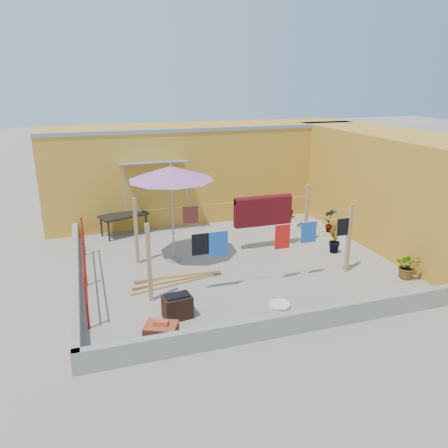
{
  "coord_description": "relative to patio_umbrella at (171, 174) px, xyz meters",
  "views": [
    {
      "loc": [
        -3.65,
        -10.18,
        4.67
      ],
      "look_at": [
        -0.24,
        0.3,
        1.02
      ],
      "focal_mm": 35.0,
      "sensor_mm": 36.0,
      "label": 1
    }
  ],
  "objects": [
    {
      "name": "ground",
      "position": [
        1.54,
        -0.66,
        -2.4
      ],
      "size": [
        80.0,
        80.0,
        0.0
      ],
      "primitive_type": "plane",
      "color": "#9E998E",
      "rests_on": "ground"
    },
    {
      "name": "wall_back",
      "position": [
        2.04,
        4.03,
        -0.79
      ],
      "size": [
        11.0,
        3.27,
        3.21
      ],
      "color": "#C1842A",
      "rests_on": "ground"
    },
    {
      "name": "wall_right",
      "position": [
        6.74,
        -0.66,
        -0.8
      ],
      "size": [
        2.4,
        9.0,
        3.2
      ],
      "primitive_type": "cube",
      "color": "#C1842A",
      "rests_on": "ground"
    },
    {
      "name": "parapet_front",
      "position": [
        1.54,
        -4.24,
        -2.18
      ],
      "size": [
        8.3,
        0.16,
        0.44
      ],
      "primitive_type": "cube",
      "color": "gray",
      "rests_on": "ground"
    },
    {
      "name": "parapet_left",
      "position": [
        -2.54,
        -0.66,
        -2.18
      ],
      "size": [
        0.16,
        7.3,
        0.44
      ],
      "primitive_type": "cube",
      "color": "gray",
      "rests_on": "ground"
    },
    {
      "name": "red_railing",
      "position": [
        -2.31,
        -0.86,
        -1.68
      ],
      "size": [
        0.05,
        4.2,
        1.1
      ],
      "color": "#A21810",
      "rests_on": "ground"
    },
    {
      "name": "clothesline_rig",
      "position": [
        2.4,
        -0.15,
        -1.32
      ],
      "size": [
        5.09,
        2.35,
        1.8
      ],
      "color": "tan",
      "rests_on": "ground"
    },
    {
      "name": "patio_umbrella",
      "position": [
        0.0,
        0.0,
        0.0
      ],
      "size": [
        2.38,
        2.38,
        2.67
      ],
      "color": "gray",
      "rests_on": "ground"
    },
    {
      "name": "outdoor_table",
      "position": [
        -1.07,
        2.54,
        -1.79
      ],
      "size": [
        1.59,
        1.15,
        0.67
      ],
      "color": "black",
      "rests_on": "ground"
    },
    {
      "name": "brick_stack",
      "position": [
        -1.05,
        -3.86,
        -2.18
      ],
      "size": [
        0.71,
        0.63,
        0.51
      ],
      "color": "#9A4323",
      "rests_on": "ground"
    },
    {
      "name": "lumber_pile",
      "position": [
        -0.25,
        -1.33,
        -2.33
      ],
      "size": [
        2.31,
        0.63,
        0.14
      ],
      "color": "tan",
      "rests_on": "ground"
    },
    {
      "name": "brazier",
      "position": [
        -0.55,
        -2.97,
        -2.15
      ],
      "size": [
        0.62,
        0.45,
        0.52
      ],
      "color": "black",
      "rests_on": "ground"
    },
    {
      "name": "white_basin",
      "position": [
        1.64,
        -3.22,
        -2.36
      ],
      "size": [
        0.48,
        0.48,
        0.08
      ],
      "color": "silver",
      "rests_on": "ground"
    },
    {
      "name": "water_jug_a",
      "position": [
        5.24,
        -0.11,
        -2.24
      ],
      "size": [
        0.23,
        0.23,
        0.36
      ],
      "color": "silver",
      "rests_on": "ground"
    },
    {
      "name": "water_jug_b",
      "position": [
        5.24,
        -0.08,
        -2.23
      ],
      "size": [
        0.25,
        0.25,
        0.38
      ],
      "color": "silver",
      "rests_on": "ground"
    },
    {
      "name": "green_hose",
      "position": [
        4.77,
        1.52,
        -2.36
      ],
      "size": [
        0.51,
        0.51,
        0.08
      ],
      "color": "#186E19",
      "rests_on": "ground"
    },
    {
      "name": "plant_back_a",
      "position": [
        3.76,
        2.54,
        -2.04
      ],
      "size": [
        0.82,
        0.78,
        0.72
      ],
      "primitive_type": "imported",
      "rotation": [
        0.0,
        0.0,
        0.43
      ],
      "color": "#285F1B",
      "rests_on": "ground"
    },
    {
      "name": "plant_back_b",
      "position": [
        4.63,
        2.54,
        -2.05
      ],
      "size": [
        0.45,
        0.45,
        0.69
      ],
      "primitive_type": "imported",
      "rotation": [
        0.0,
        0.0,
        1.41
      ],
      "color": "#285F1B",
      "rests_on": "ground"
    },
    {
      "name": "plant_right_a",
      "position": [
        5.24,
        0.76,
        -2.0
      ],
      "size": [
        0.45,
        0.33,
        0.8
      ],
      "primitive_type": "imported",
      "rotation": [
        0.0,
        0.0,
        3.04
      ],
      "color": "#285F1B",
      "rests_on": "ground"
    },
    {
      "name": "plant_right_b",
      "position": [
        4.42,
        -0.87,
        -2.04
      ],
      "size": [
        0.47,
        0.5,
        0.72
      ],
      "primitive_type": "imported",
      "rotation": [
        0.0,
        0.0,
        4.2
      ],
      "color": "#285F1B",
      "rests_on": "ground"
    },
    {
      "name": "plant_right_c",
      "position": [
        5.24,
        -2.89,
        -2.07
      ],
      "size": [
        0.79,
        0.78,
        0.66
      ],
      "primitive_type": "imported",
      "rotation": [
        0.0,
        0.0,
        5.57
      ],
      "color": "#285F1B",
      "rests_on": "ground"
    }
  ]
}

